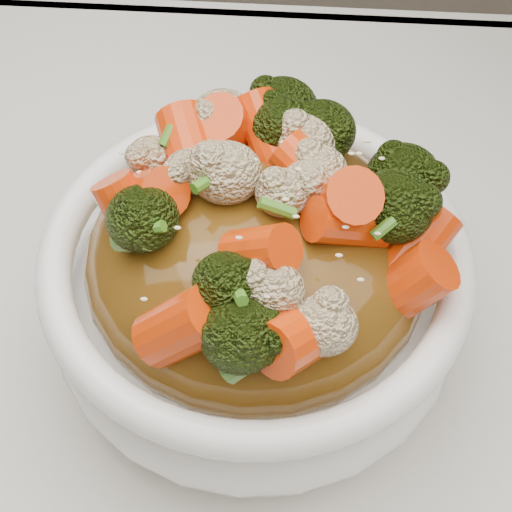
# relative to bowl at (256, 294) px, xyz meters

# --- Properties ---
(tablecloth) EXTENTS (1.20, 0.80, 0.04)m
(tablecloth) POSITION_rel_bowl_xyz_m (0.02, -0.05, -0.07)
(tablecloth) COLOR silver
(tablecloth) RESTS_ON dining_table
(bowl) EXTENTS (0.30, 0.30, 0.09)m
(bowl) POSITION_rel_bowl_xyz_m (0.00, 0.00, 0.00)
(bowl) COLOR white
(bowl) RESTS_ON tablecloth
(sauce_base) EXTENTS (0.24, 0.24, 0.11)m
(sauce_base) POSITION_rel_bowl_xyz_m (-0.00, -0.00, 0.03)
(sauce_base) COLOR #5B390F
(sauce_base) RESTS_ON bowl
(carrots) EXTENTS (0.24, 0.24, 0.06)m
(carrots) POSITION_rel_bowl_xyz_m (-0.00, -0.00, 0.10)
(carrots) COLOR #DE3A07
(carrots) RESTS_ON sauce_base
(broccoli) EXTENTS (0.24, 0.24, 0.05)m
(broccoli) POSITION_rel_bowl_xyz_m (-0.00, -0.00, 0.10)
(broccoli) COLOR black
(broccoli) RESTS_ON sauce_base
(cauliflower) EXTENTS (0.24, 0.24, 0.04)m
(cauliflower) POSITION_rel_bowl_xyz_m (-0.00, -0.00, 0.10)
(cauliflower) COLOR beige
(cauliflower) RESTS_ON sauce_base
(scallions) EXTENTS (0.18, 0.18, 0.02)m
(scallions) POSITION_rel_bowl_xyz_m (-0.00, -0.00, 0.10)
(scallions) COLOR #3E7A1C
(scallions) RESTS_ON sauce_base
(sesame_seeds) EXTENTS (0.22, 0.22, 0.01)m
(sesame_seeds) POSITION_rel_bowl_xyz_m (-0.00, -0.00, 0.10)
(sesame_seeds) COLOR beige
(sesame_seeds) RESTS_ON sauce_base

